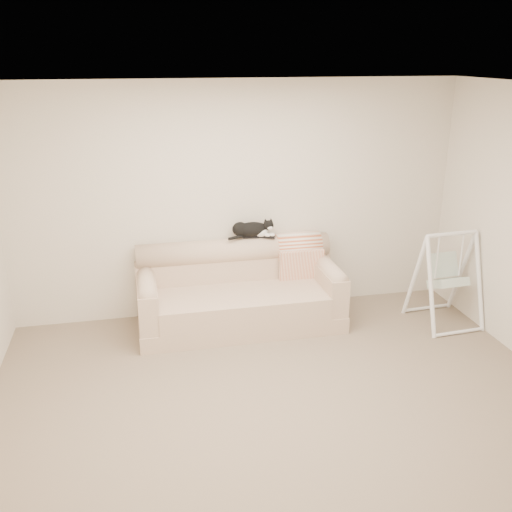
{
  "coord_description": "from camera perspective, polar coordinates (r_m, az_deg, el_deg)",
  "views": [
    {
      "loc": [
        -1.12,
        -4.05,
        2.85
      ],
      "look_at": [
        0.04,
        1.27,
        0.9
      ],
      "focal_mm": 40.0,
      "sensor_mm": 36.0,
      "label": 1
    }
  ],
  "objects": [
    {
      "name": "ground_plane",
      "position": [
        5.08,
        2.68,
        -14.43
      ],
      "size": [
        5.0,
        5.0,
        0.0
      ],
      "primitive_type": "plane",
      "color": "#766553",
      "rests_on": "ground"
    },
    {
      "name": "room_shell",
      "position": [
        4.41,
        2.99,
        2.22
      ],
      "size": [
        5.04,
        4.04,
        2.6
      ],
      "color": "beige",
      "rests_on": "ground"
    },
    {
      "name": "sofa",
      "position": [
        6.28,
        -1.74,
        -3.74
      ],
      "size": [
        2.2,
        0.93,
        0.9
      ],
      "color": "#BBA994",
      "rests_on": "ground"
    },
    {
      "name": "remote_a",
      "position": [
        6.35,
        -0.51,
        1.94
      ],
      "size": [
        0.19,
        0.07,
        0.03
      ],
      "color": "black",
      "rests_on": "sofa"
    },
    {
      "name": "remote_b",
      "position": [
        6.36,
        1.16,
        1.92
      ],
      "size": [
        0.17,
        0.11,
        0.02
      ],
      "color": "black",
      "rests_on": "sofa"
    },
    {
      "name": "tuxedo_cat",
      "position": [
        6.32,
        -0.44,
        2.7
      ],
      "size": [
        0.54,
        0.22,
        0.21
      ],
      "color": "black",
      "rests_on": "sofa"
    },
    {
      "name": "throw_blanket",
      "position": [
        6.52,
        4.24,
        0.63
      ],
      "size": [
        0.5,
        0.38,
        0.58
      ],
      "color": "#BC542C",
      "rests_on": "sofa"
    },
    {
      "name": "baby_swing",
      "position": [
        6.57,
        18.49,
        -2.06
      ],
      "size": [
        0.68,
        0.72,
        1.06
      ],
      "color": "white",
      "rests_on": "ground"
    }
  ]
}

